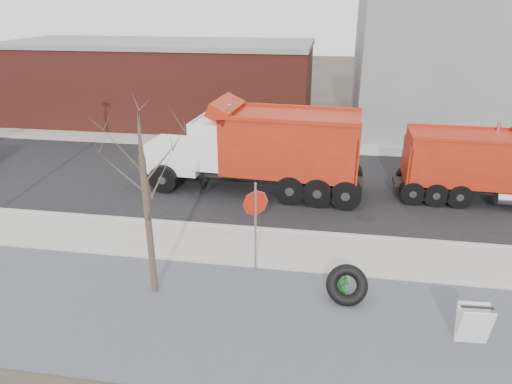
% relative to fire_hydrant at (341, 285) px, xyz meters
% --- Properties ---
extents(ground, '(120.00, 120.00, 0.00)m').
position_rel_fire_hydrant_xyz_m(ground, '(-2.00, 1.98, -0.35)').
color(ground, '#383328').
rests_on(ground, ground).
extents(gravel_verge, '(60.00, 5.00, 0.03)m').
position_rel_fire_hydrant_xyz_m(gravel_verge, '(-2.00, -1.52, -0.34)').
color(gravel_verge, slate).
rests_on(gravel_verge, ground).
extents(sidewalk, '(60.00, 2.50, 0.06)m').
position_rel_fire_hydrant_xyz_m(sidewalk, '(-2.00, 2.23, -0.32)').
color(sidewalk, '#9E9B93').
rests_on(sidewalk, ground).
extents(curb, '(60.00, 0.15, 0.11)m').
position_rel_fire_hydrant_xyz_m(curb, '(-2.00, 3.53, -0.30)').
color(curb, '#9E9B93').
rests_on(curb, ground).
extents(road, '(60.00, 9.40, 0.02)m').
position_rel_fire_hydrant_xyz_m(road, '(-2.00, 8.28, -0.34)').
color(road, black).
rests_on(road, ground).
extents(far_sidewalk, '(60.00, 2.00, 0.06)m').
position_rel_fire_hydrant_xyz_m(far_sidewalk, '(-2.00, 13.98, -0.32)').
color(far_sidewalk, '#9E9B93').
rests_on(far_sidewalk, ground).
extents(building_grey, '(12.00, 10.00, 8.00)m').
position_rel_fire_hydrant_xyz_m(building_grey, '(7.00, 19.98, 3.65)').
color(building_grey, gray).
rests_on(building_grey, ground).
extents(building_brick, '(20.20, 8.20, 5.30)m').
position_rel_fire_hydrant_xyz_m(building_brick, '(-12.00, 18.98, 2.30)').
color(building_brick, maroon).
rests_on(building_brick, ground).
extents(bare_tree, '(3.20, 3.20, 5.20)m').
position_rel_fire_hydrant_xyz_m(bare_tree, '(-5.20, -0.62, 2.94)').
color(bare_tree, '#382D23').
rests_on(bare_tree, ground).
extents(fire_hydrant, '(0.44, 0.43, 0.77)m').
position_rel_fire_hydrant_xyz_m(fire_hydrant, '(0.00, 0.00, 0.00)').
color(fire_hydrant, '#2A703A').
rests_on(fire_hydrant, ground).
extents(truck_tire, '(1.15, 0.92, 1.11)m').
position_rel_fire_hydrant_xyz_m(truck_tire, '(0.14, -0.21, 0.15)').
color(truck_tire, black).
rests_on(truck_tire, ground).
extents(stop_sign, '(0.68, 0.44, 2.88)m').
position_rel_fire_hydrant_xyz_m(stop_sign, '(-2.55, 0.88, 1.61)').
color(stop_sign, gray).
rests_on(stop_sign, ground).
extents(sandwich_board, '(0.77, 0.51, 1.03)m').
position_rel_fire_hydrant_xyz_m(sandwich_board, '(3.06, -1.47, 0.19)').
color(sandwich_board, silver).
rests_on(sandwich_board, ground).
extents(dump_truck_red_a, '(7.82, 2.34, 3.15)m').
position_rel_fire_hydrant_xyz_m(dump_truck_red_a, '(5.81, 7.60, 1.25)').
color(dump_truck_red_a, black).
rests_on(dump_truck_red_a, ground).
extents(dump_truck_red_b, '(9.41, 3.29, 3.90)m').
position_rel_fire_hydrant_xyz_m(dump_truck_red_b, '(-3.34, 7.26, 1.63)').
color(dump_truck_red_b, black).
rests_on(dump_truck_red_b, ground).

